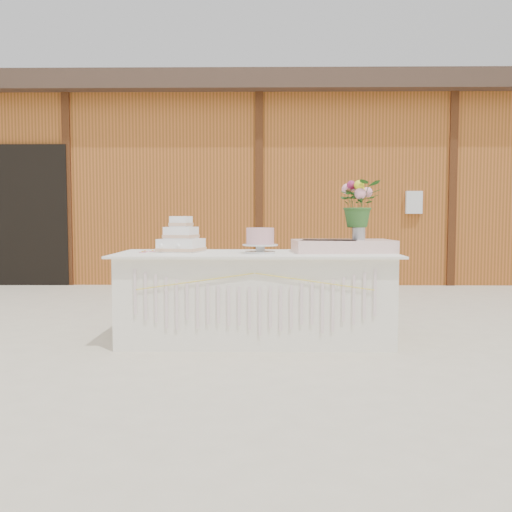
# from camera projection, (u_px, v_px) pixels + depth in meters

# --- Properties ---
(ground) EXTENTS (80.00, 80.00, 0.00)m
(ground) POSITION_uv_depth(u_px,v_px,m) (256.00, 340.00, 4.99)
(ground) COLOR beige
(ground) RESTS_ON ground
(barn) EXTENTS (12.60, 4.60, 3.30)m
(barn) POSITION_uv_depth(u_px,v_px,m) (259.00, 185.00, 10.86)
(barn) COLOR #AA5623
(barn) RESTS_ON ground
(cake_table) EXTENTS (2.40, 1.00, 0.77)m
(cake_table) POSITION_uv_depth(u_px,v_px,m) (256.00, 297.00, 4.96)
(cake_table) COLOR white
(cake_table) RESTS_ON ground
(wedding_cake) EXTENTS (0.43, 0.43, 0.32)m
(wedding_cake) POSITION_uv_depth(u_px,v_px,m) (181.00, 240.00, 5.06)
(wedding_cake) COLOR white
(wedding_cake) RESTS_ON cake_table
(pink_cake_stand) EXTENTS (0.30, 0.30, 0.22)m
(pink_cake_stand) POSITION_uv_depth(u_px,v_px,m) (260.00, 239.00, 4.86)
(pink_cake_stand) COLOR silver
(pink_cake_stand) RESTS_ON cake_table
(satin_runner) EXTENTS (0.89, 0.56, 0.11)m
(satin_runner) POSITION_uv_depth(u_px,v_px,m) (343.00, 246.00, 5.01)
(satin_runner) COLOR #FFD4CD
(satin_runner) RESTS_ON cake_table
(flower_vase) EXTENTS (0.12, 0.12, 0.16)m
(flower_vase) POSITION_uv_depth(u_px,v_px,m) (359.00, 231.00, 5.02)
(flower_vase) COLOR silver
(flower_vase) RESTS_ON satin_runner
(bouquet) EXTENTS (0.41, 0.36, 0.41)m
(bouquet) POSITION_uv_depth(u_px,v_px,m) (359.00, 198.00, 5.00)
(bouquet) COLOR #2F6126
(bouquet) RESTS_ON flower_vase
(loose_flowers) EXTENTS (0.16, 0.32, 0.02)m
(loose_flowers) POSITION_uv_depth(u_px,v_px,m) (147.00, 251.00, 5.01)
(loose_flowers) COLOR #D28093
(loose_flowers) RESTS_ON cake_table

